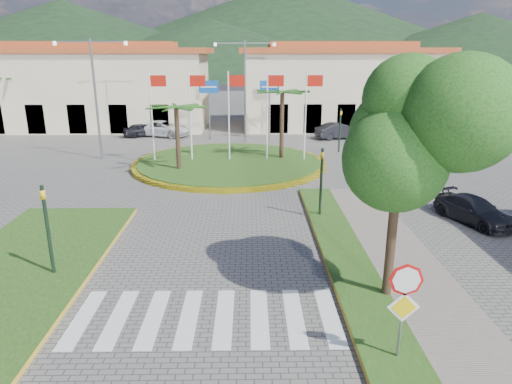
{
  "coord_description": "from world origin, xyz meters",
  "views": [
    {
      "loc": [
        1.34,
        -7.31,
        7.24
      ],
      "look_at": [
        1.56,
        8.0,
        2.48
      ],
      "focal_mm": 32.0,
      "sensor_mm": 36.0,
      "label": 1
    }
  ],
  "objects_px": {
    "car_dark_b": "(340,131)",
    "car_side_right": "(474,210)",
    "deciduous_tree": "(402,130)",
    "white_van": "(163,129)",
    "car_dark_a": "(143,130)",
    "roundabout_island": "(229,163)",
    "stop_sign": "(404,297)"
  },
  "relations": [
    {
      "from": "roundabout_island",
      "to": "deciduous_tree",
      "type": "relative_size",
      "value": 1.87
    },
    {
      "from": "car_dark_b",
      "to": "deciduous_tree",
      "type": "bearing_deg",
      "value": 156.5
    },
    {
      "from": "stop_sign",
      "to": "car_dark_b",
      "type": "xyz_separation_m",
      "value": [
        4.16,
        29.41,
        -1.11
      ]
    },
    {
      "from": "roundabout_island",
      "to": "stop_sign",
      "type": "xyz_separation_m",
      "value": [
        4.9,
        -20.04,
        1.62
      ]
    },
    {
      "from": "stop_sign",
      "to": "car_dark_a",
      "type": "distance_m",
      "value": 33.32
    },
    {
      "from": "roundabout_island",
      "to": "car_dark_a",
      "type": "bearing_deg",
      "value": 126.89
    },
    {
      "from": "car_dark_a",
      "to": "car_side_right",
      "type": "distance_m",
      "value": 28.65
    },
    {
      "from": "car_dark_b",
      "to": "car_side_right",
      "type": "relative_size",
      "value": 1.08
    },
    {
      "from": "stop_sign",
      "to": "car_dark_a",
      "type": "xyz_separation_m",
      "value": [
        -12.9,
        30.7,
        -1.2
      ]
    },
    {
      "from": "deciduous_tree",
      "to": "car_dark_b",
      "type": "xyz_separation_m",
      "value": [
        3.56,
        26.38,
        -4.5
      ]
    },
    {
      "from": "roundabout_island",
      "to": "car_dark_b",
      "type": "height_order",
      "value": "roundabout_island"
    },
    {
      "from": "stop_sign",
      "to": "car_dark_b",
      "type": "bearing_deg",
      "value": 81.95
    },
    {
      "from": "white_van",
      "to": "car_side_right",
      "type": "relative_size",
      "value": 1.26
    },
    {
      "from": "car_dark_b",
      "to": "car_side_right",
      "type": "xyz_separation_m",
      "value": [
        2.12,
        -20.0,
        -0.12
      ]
    },
    {
      "from": "car_side_right",
      "to": "white_van",
      "type": "bearing_deg",
      "value": 107.56
    },
    {
      "from": "white_van",
      "to": "car_side_right",
      "type": "height_order",
      "value": "white_van"
    },
    {
      "from": "roundabout_island",
      "to": "deciduous_tree",
      "type": "bearing_deg",
      "value": -72.09
    },
    {
      "from": "stop_sign",
      "to": "white_van",
      "type": "height_order",
      "value": "stop_sign"
    },
    {
      "from": "deciduous_tree",
      "to": "car_dark_a",
      "type": "relative_size",
      "value": 1.96
    },
    {
      "from": "roundabout_island",
      "to": "car_dark_b",
      "type": "relative_size",
      "value": 3.09
    },
    {
      "from": "deciduous_tree",
      "to": "white_van",
      "type": "height_order",
      "value": "deciduous_tree"
    },
    {
      "from": "car_dark_a",
      "to": "roundabout_island",
      "type": "bearing_deg",
      "value": -166.98
    },
    {
      "from": "car_dark_a",
      "to": "white_van",
      "type": "bearing_deg",
      "value": -109.1
    },
    {
      "from": "roundabout_island",
      "to": "white_van",
      "type": "distance_m",
      "value": 12.52
    },
    {
      "from": "roundabout_island",
      "to": "car_dark_a",
      "type": "distance_m",
      "value": 13.34
    },
    {
      "from": "car_side_right",
      "to": "deciduous_tree",
      "type": "bearing_deg",
      "value": -153.32
    },
    {
      "from": "roundabout_island",
      "to": "car_dark_b",
      "type": "xyz_separation_m",
      "value": [
        9.06,
        9.38,
        0.51
      ]
    },
    {
      "from": "deciduous_tree",
      "to": "car_side_right",
      "type": "height_order",
      "value": "deciduous_tree"
    },
    {
      "from": "white_van",
      "to": "car_side_right",
      "type": "distance_m",
      "value": 27.65
    },
    {
      "from": "roundabout_island",
      "to": "car_dark_b",
      "type": "bearing_deg",
      "value": 46.0
    },
    {
      "from": "roundabout_island",
      "to": "car_dark_a",
      "type": "xyz_separation_m",
      "value": [
        -8.0,
        10.67,
        0.42
      ]
    },
    {
      "from": "roundabout_island",
      "to": "car_side_right",
      "type": "xyz_separation_m",
      "value": [
        11.18,
        -10.62,
        0.38
      ]
    }
  ]
}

